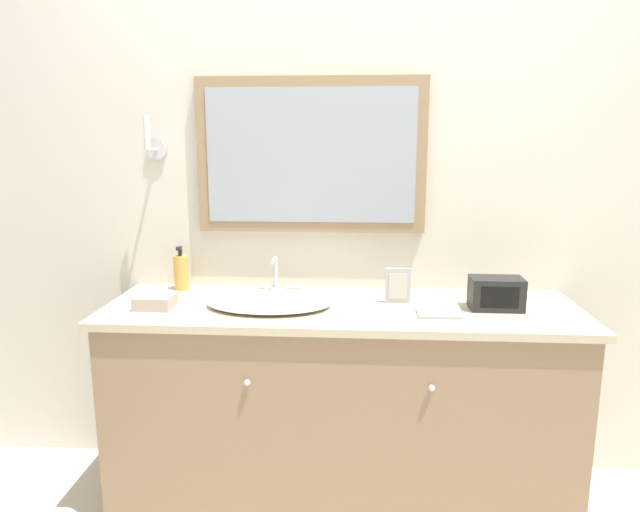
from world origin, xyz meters
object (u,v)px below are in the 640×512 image
appliance_box (496,294)px  soap_bottle (181,272)px  sink_basin (269,301)px  picture_frame (398,286)px

appliance_box → soap_bottle: bearing=170.9°
sink_basin → soap_bottle: bearing=152.0°
sink_basin → appliance_box: bearing=1.1°
sink_basin → soap_bottle: soap_bottle is taller
soap_bottle → appliance_box: (1.31, -0.21, -0.02)m
soap_bottle → appliance_box: soap_bottle is taller
appliance_box → picture_frame: (-0.37, 0.06, 0.01)m
sink_basin → soap_bottle: (-0.42, 0.23, 0.06)m
soap_bottle → picture_frame: soap_bottle is taller
picture_frame → sink_basin: bearing=-171.8°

